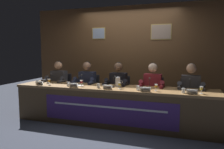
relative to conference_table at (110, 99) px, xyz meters
name	(u,v)px	position (x,y,z in m)	size (l,w,h in m)	color
ground_plane	(112,123)	(0.00, 0.12, -0.52)	(12.00, 12.00, 0.00)	#383D4C
wall_back_panelled	(129,57)	(0.00, 1.50, 0.78)	(5.25, 0.14, 2.60)	brown
conference_table	(110,99)	(0.00, 0.00, 0.00)	(4.05, 0.77, 0.75)	olive
chair_far_left	(62,92)	(-1.50, 0.68, -0.08)	(0.44, 0.45, 0.90)	black
panelist_far_left	(57,83)	(-1.50, 0.49, 0.19)	(0.51, 0.48, 1.23)	black
nameplate_far_left	(39,83)	(-1.54, -0.14, 0.27)	(0.16, 0.06, 0.08)	white
juice_glass_far_left	(49,81)	(-1.36, -0.06, 0.32)	(0.06, 0.06, 0.12)	white
water_cup_far_left	(38,82)	(-1.66, -0.05, 0.27)	(0.06, 0.06, 0.08)	silver
microphone_far_left	(49,80)	(-1.49, 0.14, 0.31)	(0.06, 0.17, 0.22)	black
chair_left	(90,94)	(-0.75, 0.68, -0.08)	(0.44, 0.45, 0.90)	black
panelist_left	(86,84)	(-0.75, 0.49, 0.19)	(0.51, 0.48, 1.23)	black
nameplate_left	(73,85)	(-0.71, -0.17, 0.27)	(0.18, 0.06, 0.08)	white
juice_glass_left	(81,82)	(-0.62, -0.01, 0.32)	(0.06, 0.06, 0.12)	white
water_cup_left	(68,84)	(-0.87, -0.09, 0.27)	(0.06, 0.06, 0.08)	silver
microphone_left	(80,81)	(-0.72, 0.14, 0.31)	(0.06, 0.17, 0.22)	black
chair_center	(120,97)	(0.00, 0.68, -0.08)	(0.44, 0.45, 0.90)	black
panelist_center	(117,86)	(0.00, 0.49, 0.19)	(0.51, 0.48, 1.23)	black
nameplate_center	(108,87)	(0.00, -0.15, 0.27)	(0.18, 0.06, 0.08)	white
juice_glass_center	(119,84)	(0.20, -0.04, 0.32)	(0.06, 0.06, 0.12)	white
water_cup_center	(98,86)	(-0.21, -0.10, 0.27)	(0.06, 0.06, 0.08)	silver
microphone_center	(114,83)	(0.04, 0.11, 0.31)	(0.06, 0.17, 0.22)	black
chair_right	(153,99)	(0.75, 0.68, -0.08)	(0.44, 0.45, 0.90)	black
panelist_right	(152,88)	(0.75, 0.49, 0.19)	(0.51, 0.48, 1.23)	black
nameplate_right	(145,89)	(0.72, -0.17, 0.27)	(0.19, 0.06, 0.08)	white
juice_glass_right	(156,86)	(0.90, -0.05, 0.32)	(0.06, 0.06, 0.12)	white
water_cup_right	(138,88)	(0.57, -0.09, 0.27)	(0.06, 0.06, 0.08)	silver
microphone_right	(149,85)	(0.75, 0.08, 0.31)	(0.06, 0.17, 0.22)	black
chair_far_right	(190,101)	(1.50, 0.68, -0.08)	(0.44, 0.45, 0.90)	black
panelist_far_right	(191,90)	(1.50, 0.49, 0.19)	(0.51, 0.48, 1.23)	black
nameplate_far_right	(192,92)	(1.51, -0.16, 0.27)	(0.18, 0.06, 0.08)	white
juice_glass_far_right	(201,89)	(1.66, -0.06, 0.32)	(0.06, 0.06, 0.12)	white
water_cup_far_right	(183,91)	(1.37, -0.10, 0.27)	(0.06, 0.06, 0.08)	silver
microphone_far_right	(190,87)	(1.48, 0.13, 0.31)	(0.06, 0.17, 0.22)	black
water_pitcher_central	(118,82)	(0.10, 0.18, 0.33)	(0.15, 0.10, 0.21)	silver
document_stack_left	(78,86)	(-0.71, 0.01, 0.24)	(0.23, 0.17, 0.01)	white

